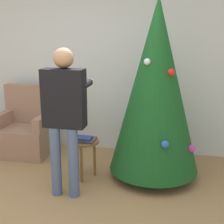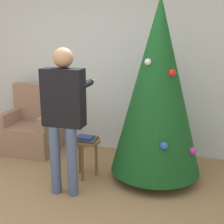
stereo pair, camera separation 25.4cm
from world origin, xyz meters
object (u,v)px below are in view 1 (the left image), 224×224
object	(u,v)px
armchair	(26,131)
christmas_tree	(156,87)
person_standing	(64,109)
side_stool	(84,147)

from	to	relation	value
armchair	christmas_tree	bearing A→B (deg)	-11.77
christmas_tree	armchair	size ratio (longest dim) A/B	2.17
person_standing	armchair	bearing A→B (deg)	134.56
armchair	side_stool	bearing A→B (deg)	-29.09
christmas_tree	side_stool	xyz separation A→B (m)	(-0.87, -0.21, -0.78)
armchair	side_stool	xyz separation A→B (m)	(1.14, -0.63, 0.06)
armchair	person_standing	bearing A→B (deg)	-45.44
christmas_tree	armchair	xyz separation A→B (m)	(-2.01, 0.42, -0.84)
armchair	side_stool	size ratio (longest dim) A/B	2.07
christmas_tree	armchair	world-z (taller)	christmas_tree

